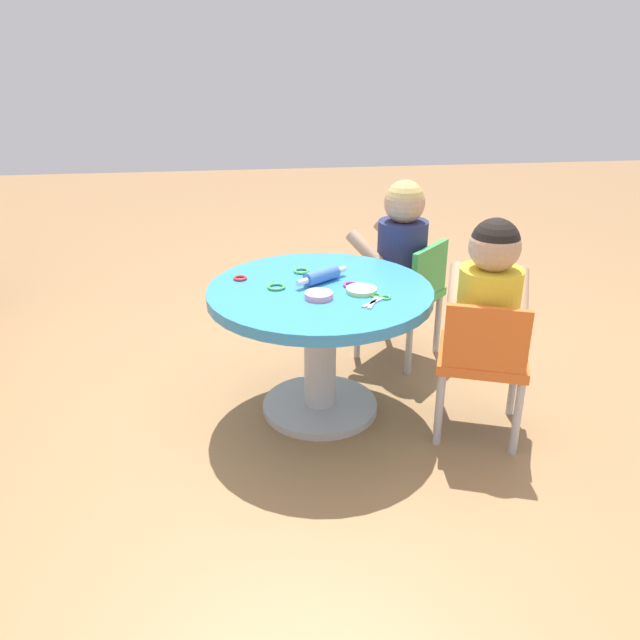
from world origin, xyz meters
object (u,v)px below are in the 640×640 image
(craft_scissors, at_px, (377,299))
(seated_child_left, at_px, (489,293))
(child_chair_left, at_px, (482,358))
(craft_table, at_px, (320,322))
(child_chair_right, at_px, (407,293))
(rolling_pin, at_px, (322,276))
(seated_child_right, at_px, (401,241))

(craft_scissors, bearing_deg, seated_child_left, -98.62)
(child_chair_left, distance_m, craft_scissors, 0.42)
(craft_table, xyz_separation_m, seated_child_left, (-0.20, -0.55, 0.16))
(child_chair_right, bearing_deg, child_chair_left, -170.51)
(seated_child_left, distance_m, rolling_pin, 0.59)
(child_chair_left, bearing_deg, rolling_pin, 60.86)
(child_chair_right, distance_m, seated_child_right, 0.23)
(seated_child_left, xyz_separation_m, rolling_pin, (0.25, 0.54, -0.00))
(craft_table, bearing_deg, seated_child_left, -109.78)
(child_chair_left, xyz_separation_m, seated_child_right, (0.66, 0.13, 0.23))
(child_chair_left, distance_m, child_chair_right, 0.64)
(rolling_pin, bearing_deg, child_chair_left, -119.14)
(seated_child_left, relative_size, craft_scissors, 3.70)
(rolling_pin, bearing_deg, child_chair_right, -50.74)
(craft_table, distance_m, rolling_pin, 0.17)
(craft_table, height_order, craft_scissors, craft_scissors)
(seated_child_right, relative_size, craft_scissors, 3.70)
(seated_child_left, bearing_deg, child_chair_right, 11.37)
(seated_child_left, height_order, seated_child_right, same)
(child_chair_right, height_order, seated_child_right, seated_child_right)
(seated_child_right, distance_m, craft_scissors, 0.61)
(seated_child_right, bearing_deg, rolling_pin, 133.52)
(child_chair_left, bearing_deg, craft_scissors, 75.30)
(seated_child_left, relative_size, rolling_pin, 2.52)
(seated_child_right, bearing_deg, craft_scissors, 158.49)
(child_chair_right, relative_size, seated_child_right, 1.05)
(rolling_pin, relative_size, craft_scissors, 1.47)
(child_chair_left, xyz_separation_m, craft_scissors, (0.09, 0.36, 0.20))
(craft_table, bearing_deg, craft_scissors, -128.39)
(craft_table, bearing_deg, rolling_pin, -13.50)
(child_chair_left, xyz_separation_m, seated_child_left, (0.04, -0.01, 0.23))
(child_chair_right, xyz_separation_m, seated_child_right, (0.03, 0.03, 0.23))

